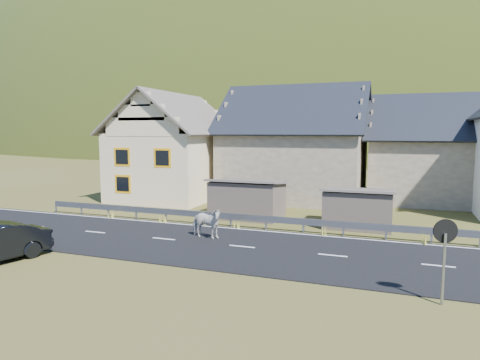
% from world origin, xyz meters
% --- Properties ---
extents(ground, '(160.00, 160.00, 0.00)m').
position_xyz_m(ground, '(0.00, 0.00, 0.00)').
color(ground, '#464817').
rests_on(ground, ground).
extents(road, '(60.00, 7.00, 0.04)m').
position_xyz_m(road, '(0.00, 0.00, 0.02)').
color(road, black).
rests_on(road, ground).
extents(lane_markings, '(60.00, 6.60, 0.01)m').
position_xyz_m(lane_markings, '(0.00, 0.00, 0.04)').
color(lane_markings, silver).
rests_on(lane_markings, road).
extents(guardrail, '(28.10, 0.09, 0.75)m').
position_xyz_m(guardrail, '(-0.00, 3.68, 0.56)').
color(guardrail, '#93969B').
rests_on(guardrail, ground).
extents(shed_left, '(4.30, 3.30, 2.40)m').
position_xyz_m(shed_left, '(-2.00, 6.50, 1.10)').
color(shed_left, brown).
rests_on(shed_left, ground).
extents(shed_right, '(3.80, 2.90, 2.20)m').
position_xyz_m(shed_right, '(4.50, 6.00, 1.00)').
color(shed_right, brown).
rests_on(shed_right, ground).
extents(house_cream, '(7.80, 9.80, 8.30)m').
position_xyz_m(house_cream, '(-10.00, 12.00, 4.36)').
color(house_cream, beige).
rests_on(house_cream, ground).
extents(house_stone_a, '(10.80, 9.80, 8.90)m').
position_xyz_m(house_stone_a, '(-1.00, 15.00, 4.63)').
color(house_stone_a, tan).
rests_on(house_stone_a, ground).
extents(house_stone_b, '(9.80, 8.80, 8.10)m').
position_xyz_m(house_stone_b, '(9.00, 17.00, 4.24)').
color(house_stone_b, tan).
rests_on(house_stone_b, ground).
extents(mountain, '(440.00, 280.00, 260.00)m').
position_xyz_m(mountain, '(5.00, 180.00, -20.00)').
color(mountain, '#21330D').
rests_on(mountain, ground).
extents(conifer_patch, '(76.00, 50.00, 28.00)m').
position_xyz_m(conifer_patch, '(-55.00, 110.00, 6.00)').
color(conifer_patch, black).
rests_on(conifer_patch, ground).
extents(horse, '(1.07, 1.89, 1.51)m').
position_xyz_m(horse, '(-2.18, 0.88, 0.79)').
color(horse, beige).
rests_on(horse, road).
extents(traffic_mirror, '(0.70, 0.31, 2.60)m').
position_xyz_m(traffic_mirror, '(7.77, -3.87, 1.90)').
color(traffic_mirror, '#93969B').
rests_on(traffic_mirror, ground).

